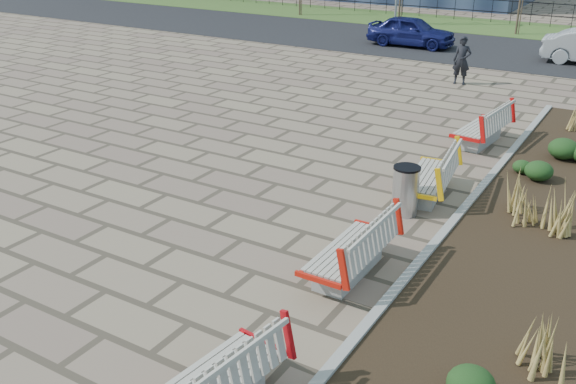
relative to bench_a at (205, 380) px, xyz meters
The scene contains 12 objects.
ground 3.31m from the bench_a, 156.56° to the left, with size 120.00×120.00×0.00m, color #756650.
planting_curb 6.38m from the bench_a, 81.69° to the left, with size 0.16×18.00×0.15m, color gray.
grass_verge_far 29.46m from the bench_a, 95.85° to the left, with size 80.00×5.00×0.04m, color #33511E.
road 23.50m from the bench_a, 97.34° to the left, with size 80.00×7.00×0.02m, color black.
bench_a is the anchor object (origin of this frame).
bench_b 3.72m from the bench_a, 90.00° to the left, with size 0.90×2.10×1.00m, color red, non-canonical shape.
bench_c 7.38m from the bench_a, 90.00° to the left, with size 0.90×2.10×1.00m, color #FFB90D, non-canonical shape.
bench_d 11.21m from the bench_a, 90.00° to the left, with size 0.90×2.10×1.00m, color red, non-canonical shape.
litter_bin 6.34m from the bench_a, 90.78° to the left, with size 0.51×0.51×0.96m, color #B2B2B7.
pedestrian 17.17m from the bench_a, 97.84° to the left, with size 0.59×0.39×1.62m, color black.
car_blue 23.28m from the bench_a, 105.55° to the left, with size 1.52×3.77×1.28m, color #121651.
railing_fence 30.95m from the bench_a, 95.56° to the left, with size 44.00×0.10×1.20m, color black, non-canonical shape.
Camera 1 is at (6.86, -5.82, 5.42)m, focal length 40.00 mm.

